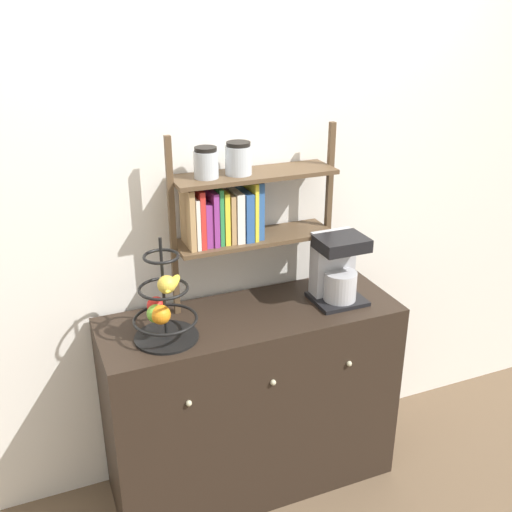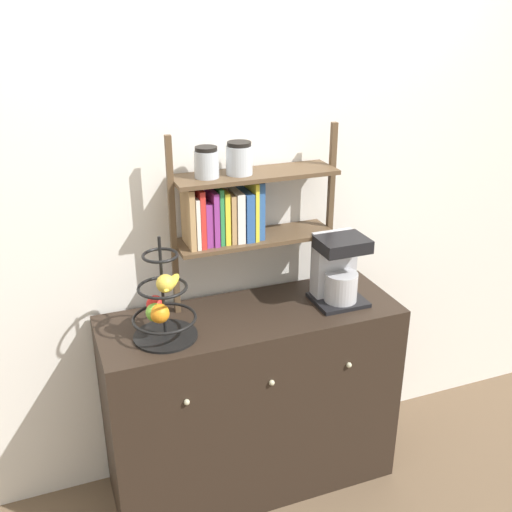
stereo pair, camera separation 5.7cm
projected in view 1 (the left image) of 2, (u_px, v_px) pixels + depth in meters
name	position (u px, v px, depth m)	size (l,w,h in m)	color
ground_plane	(271.00, 511.00, 2.69)	(12.00, 12.00, 0.00)	brown
wall_back	(228.00, 204.00, 2.60)	(7.00, 0.05, 2.60)	silver
sideboard	(252.00, 401.00, 2.71)	(1.28, 0.47, 0.89)	black
coffee_maker	(337.00, 268.00, 2.60)	(0.22, 0.20, 0.30)	black
fruit_stand	(163.00, 307.00, 2.29)	(0.25, 0.25, 0.43)	black
shelf_hutch	(234.00, 205.00, 2.46)	(0.73, 0.20, 0.75)	brown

